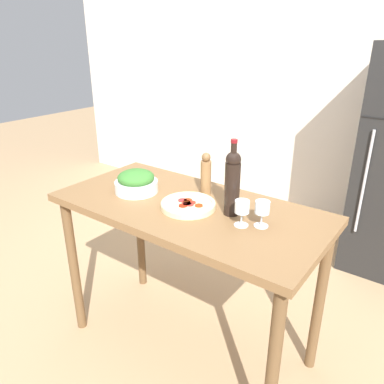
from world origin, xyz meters
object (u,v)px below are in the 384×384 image
(wine_glass_far, at_px, (262,209))
(salad_bowl, at_px, (136,182))
(wine_bottle, at_px, (232,182))
(homemade_pizza, at_px, (188,205))
(pepper_mill, at_px, (206,175))
(wine_glass_near, at_px, (242,208))

(wine_glass_far, height_order, salad_bowl, salad_bowl)
(wine_bottle, xyz_separation_m, homemade_pizza, (-0.21, -0.07, -0.15))
(pepper_mill, relative_size, salad_bowl, 0.99)
(pepper_mill, distance_m, homemade_pizza, 0.23)
(salad_bowl, distance_m, homemade_pizza, 0.36)
(wine_glass_near, height_order, wine_glass_far, same)
(pepper_mill, bearing_deg, homemade_pizza, -81.24)
(wine_bottle, relative_size, pepper_mill, 1.59)
(homemade_pizza, bearing_deg, wine_bottle, 18.36)
(wine_bottle, relative_size, homemade_pizza, 1.34)
(wine_glass_far, bearing_deg, wine_bottle, 170.81)
(salad_bowl, xyz_separation_m, homemade_pizza, (0.36, 0.00, -0.04))
(wine_bottle, distance_m, pepper_mill, 0.28)
(wine_glass_far, relative_size, pepper_mill, 0.53)
(wine_glass_near, xyz_separation_m, salad_bowl, (-0.67, 0.01, -0.03))
(pepper_mill, bearing_deg, salad_bowl, -148.63)
(wine_glass_far, bearing_deg, pepper_mill, 159.09)
(wine_bottle, bearing_deg, salad_bowl, -173.03)
(wine_bottle, bearing_deg, pepper_mill, 151.46)
(wine_glass_near, distance_m, wine_glass_far, 0.09)
(wine_bottle, xyz_separation_m, pepper_mill, (-0.24, 0.13, -0.06))
(wine_glass_far, distance_m, homemade_pizza, 0.40)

